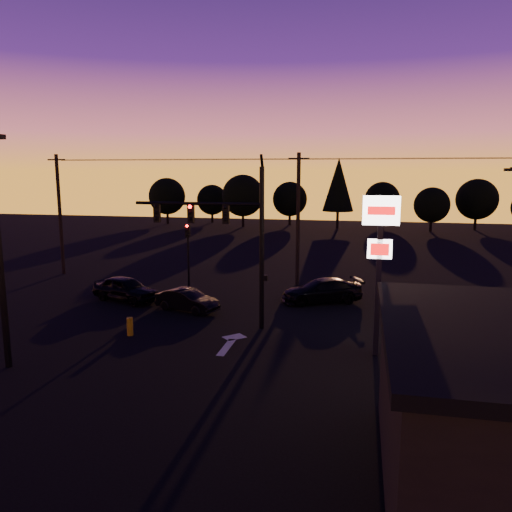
# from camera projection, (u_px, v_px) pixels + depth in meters

# --- Properties ---
(ground) EXTENTS (120.00, 120.00, 0.00)m
(ground) POSITION_uv_depth(u_px,v_px,m) (209.00, 354.00, 21.47)
(ground) COLOR black
(ground) RESTS_ON ground
(lane_arrow) EXTENTS (1.20, 3.10, 0.01)m
(lane_arrow) POSITION_uv_depth(u_px,v_px,m) (230.00, 342.00, 22.97)
(lane_arrow) COLOR beige
(lane_arrow) RESTS_ON ground
(traffic_signal_mast) EXTENTS (6.79, 0.52, 8.58)m
(traffic_signal_mast) POSITION_uv_depth(u_px,v_px,m) (230.00, 230.00, 24.50)
(traffic_signal_mast) COLOR black
(traffic_signal_mast) RESTS_ON ground
(secondary_signal) EXTENTS (0.30, 0.31, 4.35)m
(secondary_signal) POSITION_uv_depth(u_px,v_px,m) (188.00, 246.00, 33.08)
(secondary_signal) COLOR black
(secondary_signal) RESTS_ON ground
(pylon_sign) EXTENTS (1.50, 0.28, 6.80)m
(pylon_sign) POSITION_uv_depth(u_px,v_px,m) (380.00, 241.00, 20.64)
(pylon_sign) COLOR black
(pylon_sign) RESTS_ON ground
(utility_pole_0) EXTENTS (1.40, 0.26, 9.00)m
(utility_pole_0) POSITION_uv_depth(u_px,v_px,m) (60.00, 214.00, 37.46)
(utility_pole_0) COLOR black
(utility_pole_0) RESTS_ON ground
(utility_pole_1) EXTENTS (1.40, 0.26, 9.00)m
(utility_pole_1) POSITION_uv_depth(u_px,v_px,m) (298.00, 219.00, 33.77)
(utility_pole_1) COLOR black
(utility_pole_1) RESTS_ON ground
(power_wires) EXTENTS (36.00, 1.22, 0.07)m
(power_wires) POSITION_uv_depth(u_px,v_px,m) (299.00, 159.00, 33.10)
(power_wires) COLOR black
(power_wires) RESTS_ON ground
(bollard) EXTENTS (0.29, 0.29, 0.88)m
(bollard) POSITION_uv_depth(u_px,v_px,m) (130.00, 327.00, 23.88)
(bollard) COLOR #AA8D0C
(bollard) RESTS_ON ground
(tree_0) EXTENTS (5.36, 5.36, 6.74)m
(tree_0) POSITION_uv_depth(u_px,v_px,m) (167.00, 196.00, 73.49)
(tree_0) COLOR black
(tree_0) RESTS_ON ground
(tree_1) EXTENTS (4.54, 4.54, 5.71)m
(tree_1) POSITION_uv_depth(u_px,v_px,m) (212.00, 200.00, 75.26)
(tree_1) COLOR black
(tree_1) RESTS_ON ground
(tree_2) EXTENTS (5.77, 5.78, 7.26)m
(tree_2) POSITION_uv_depth(u_px,v_px,m) (243.00, 196.00, 69.05)
(tree_2) COLOR black
(tree_2) RESTS_ON ground
(tree_3) EXTENTS (4.95, 4.95, 6.22)m
(tree_3) POSITION_uv_depth(u_px,v_px,m) (290.00, 199.00, 71.78)
(tree_3) COLOR black
(tree_3) RESTS_ON ground
(tree_4) EXTENTS (4.18, 4.18, 9.50)m
(tree_4) POSITION_uv_depth(u_px,v_px,m) (338.00, 185.00, 67.08)
(tree_4) COLOR black
(tree_4) RESTS_ON ground
(tree_5) EXTENTS (4.95, 4.95, 6.22)m
(tree_5) POSITION_uv_depth(u_px,v_px,m) (382.00, 199.00, 71.04)
(tree_5) COLOR black
(tree_5) RESTS_ON ground
(tree_6) EXTENTS (4.54, 4.54, 5.71)m
(tree_6) POSITION_uv_depth(u_px,v_px,m) (432.00, 205.00, 64.08)
(tree_6) COLOR black
(tree_6) RESTS_ON ground
(tree_7) EXTENTS (5.36, 5.36, 6.74)m
(tree_7) POSITION_uv_depth(u_px,v_px,m) (477.00, 199.00, 65.64)
(tree_7) COLOR black
(tree_7) RESTS_ON ground
(car_left) EXTENTS (4.71, 3.13, 1.49)m
(car_left) POSITION_uv_depth(u_px,v_px,m) (126.00, 289.00, 30.20)
(car_left) COLOR black
(car_left) RESTS_ON ground
(car_mid) EXTENTS (3.95, 2.43, 1.23)m
(car_mid) POSITION_uv_depth(u_px,v_px,m) (187.00, 300.00, 28.07)
(car_mid) COLOR black
(car_mid) RESTS_ON ground
(car_right) EXTENTS (5.24, 3.72, 1.41)m
(car_right) POSITION_uv_depth(u_px,v_px,m) (322.00, 291.00, 29.88)
(car_right) COLOR black
(car_right) RESTS_ON ground
(suv_parked) EXTENTS (3.68, 5.41, 1.38)m
(suv_parked) POSITION_uv_depth(u_px,v_px,m) (484.00, 370.00, 18.01)
(suv_parked) COLOR black
(suv_parked) RESTS_ON ground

